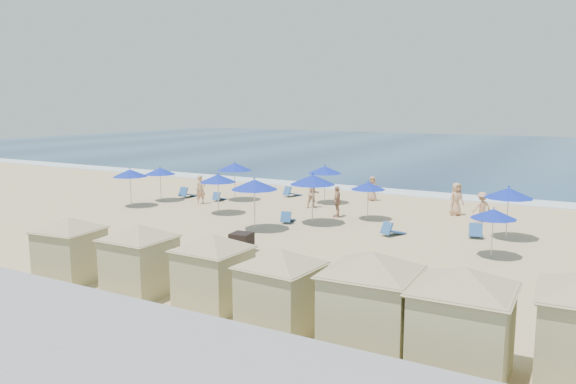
% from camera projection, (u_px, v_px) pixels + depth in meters
% --- Properties ---
extents(ground, '(160.00, 160.00, 0.00)m').
position_uv_depth(ground, '(285.00, 237.00, 26.44)').
color(ground, tan).
rests_on(ground, ground).
extents(ocean, '(160.00, 80.00, 0.06)m').
position_uv_depth(ocean, '(494.00, 151.00, 73.62)').
color(ocean, navy).
rests_on(ocean, ground).
extents(surf_line, '(160.00, 2.50, 0.08)m').
position_uv_depth(surf_line, '(394.00, 192.00, 39.73)').
color(surf_line, white).
rests_on(surf_line, ground).
extents(seawall, '(160.00, 6.10, 1.22)m').
position_uv_depth(seawall, '(29.00, 318.00, 14.76)').
color(seawall, gray).
rests_on(seawall, ground).
extents(trash_bin, '(0.91, 0.91, 0.83)m').
position_uv_depth(trash_bin, '(242.00, 243.00, 23.71)').
color(trash_bin, black).
rests_on(trash_bin, ground).
extents(cabana_0, '(4.03, 4.03, 2.54)m').
position_uv_depth(cabana_0, '(70.00, 241.00, 19.71)').
color(cabana_0, tan).
rests_on(cabana_0, ground).
extents(cabana_1, '(4.12, 4.12, 2.58)m').
position_uv_depth(cabana_1, '(139.00, 250.00, 18.37)').
color(cabana_1, tan).
rests_on(cabana_1, ground).
extents(cabana_2, '(4.07, 4.07, 2.56)m').
position_uv_depth(cabana_2, '(213.00, 262.00, 17.09)').
color(cabana_2, tan).
rests_on(cabana_2, ground).
extents(cabana_3, '(4.11, 4.11, 2.58)m').
position_uv_depth(cabana_3, '(281.00, 280.00, 15.29)').
color(cabana_3, tan).
rests_on(cabana_3, ground).
extents(cabana_4, '(4.61, 4.61, 2.90)m').
position_uv_depth(cabana_4, '(371.00, 290.00, 13.92)').
color(cabana_4, tan).
rests_on(cabana_4, ground).
extents(cabana_5, '(4.56, 4.56, 2.86)m').
position_uv_depth(cabana_5, '(463.00, 308.00, 12.73)').
color(cabana_5, tan).
rests_on(cabana_5, ground).
extents(umbrella_0, '(1.97, 1.97, 2.25)m').
position_uv_depth(umbrella_0, '(160.00, 171.00, 35.97)').
color(umbrella_0, '#A5A8AD').
rests_on(umbrella_0, ground).
extents(umbrella_1, '(2.10, 2.10, 2.39)m').
position_uv_depth(umbrella_1, '(130.00, 173.00, 33.99)').
color(umbrella_1, '#A5A8AD').
rests_on(umbrella_1, ground).
extents(umbrella_2, '(2.24, 2.24, 2.55)m').
position_uv_depth(umbrella_2, '(235.00, 167.00, 36.13)').
color(umbrella_2, '#A5A8AD').
rests_on(umbrella_2, ground).
extents(umbrella_3, '(2.08, 2.08, 2.37)m').
position_uv_depth(umbrella_3, '(218.00, 178.00, 31.69)').
color(umbrella_3, '#A5A8AD').
rests_on(umbrella_3, ground).
extents(umbrella_4, '(2.17, 2.17, 2.47)m').
position_uv_depth(umbrella_4, '(325.00, 170.00, 35.04)').
color(umbrella_4, '#A5A8AD').
rests_on(umbrella_4, ground).
extents(umbrella_5, '(2.38, 2.38, 2.71)m').
position_uv_depth(umbrella_5, '(313.00, 180.00, 28.92)').
color(umbrella_5, '#A5A8AD').
rests_on(umbrella_5, ground).
extents(umbrella_6, '(2.33, 2.33, 2.66)m').
position_uv_depth(umbrella_6, '(254.00, 184.00, 27.51)').
color(umbrella_6, '#A5A8AD').
rests_on(umbrella_6, ground).
extents(umbrella_7, '(1.89, 1.89, 2.15)m').
position_uv_depth(umbrella_7, '(368.00, 186.00, 30.10)').
color(umbrella_7, '#A5A8AD').
rests_on(umbrella_7, ground).
extents(umbrella_8, '(2.21, 2.21, 2.51)m').
position_uv_depth(umbrella_8, '(509.00, 193.00, 25.72)').
color(umbrella_8, '#A5A8AD').
rests_on(umbrella_8, ground).
extents(umbrella_9, '(1.85, 1.85, 2.10)m').
position_uv_depth(umbrella_9, '(494.00, 214.00, 22.64)').
color(umbrella_9, '#A5A8AD').
rests_on(umbrella_9, ground).
extents(beach_chair_0, '(0.61, 1.37, 0.75)m').
position_uv_depth(beach_chair_0, '(187.00, 194.00, 37.60)').
color(beach_chair_0, '#295696').
rests_on(beach_chair_0, ground).
extents(beach_chair_1, '(0.62, 1.17, 0.62)m').
position_uv_depth(beach_chair_1, '(219.00, 198.00, 36.29)').
color(beach_chair_1, '#295696').
rests_on(beach_chair_1, ground).
extents(beach_chair_2, '(0.96, 1.44, 0.73)m').
position_uv_depth(beach_chair_2, '(291.00, 193.00, 37.97)').
color(beach_chair_2, '#295696').
rests_on(beach_chair_2, ground).
extents(beach_chair_3, '(0.81, 1.30, 0.66)m').
position_uv_depth(beach_chair_3, '(287.00, 219.00, 29.59)').
color(beach_chair_3, '#295696').
rests_on(beach_chair_3, ground).
extents(beach_chair_4, '(1.03, 1.40, 0.70)m').
position_uv_depth(beach_chair_4, '(391.00, 230.00, 26.73)').
color(beach_chair_4, '#295696').
rests_on(beach_chair_4, ground).
extents(beach_chair_5, '(0.86, 1.45, 0.75)m').
position_uv_depth(beach_chair_5, '(476.00, 232.00, 26.40)').
color(beach_chair_5, '#295696').
rests_on(beach_chair_5, ground).
extents(beachgoer_0, '(0.68, 0.79, 1.83)m').
position_uv_depth(beachgoer_0, '(201.00, 190.00, 35.06)').
color(beachgoer_0, tan).
rests_on(beachgoer_0, ground).
extents(beachgoer_1, '(1.03, 1.04, 1.70)m').
position_uv_depth(beachgoer_1, '(313.00, 194.00, 33.79)').
color(beachgoer_1, tan).
rests_on(beachgoer_1, ground).
extents(beachgoer_2, '(0.65, 1.08, 1.73)m').
position_uv_depth(beachgoer_2, '(337.00, 202.00, 31.05)').
color(beachgoer_2, tan).
rests_on(beachgoer_2, ground).
extents(beachgoer_3, '(1.17, 1.17, 1.62)m').
position_uv_depth(beachgoer_3, '(482.00, 207.00, 29.65)').
color(beachgoer_3, tan).
rests_on(beachgoer_3, ground).
extents(beachgoer_4, '(0.93, 0.80, 1.60)m').
position_uv_depth(beachgoer_4, '(372.00, 189.00, 36.23)').
color(beachgoer_4, tan).
rests_on(beachgoer_4, ground).
extents(beachgoer_5, '(1.02, 1.08, 1.86)m').
position_uv_depth(beachgoer_5, '(456.00, 199.00, 31.46)').
color(beachgoer_5, tan).
rests_on(beachgoer_5, ground).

